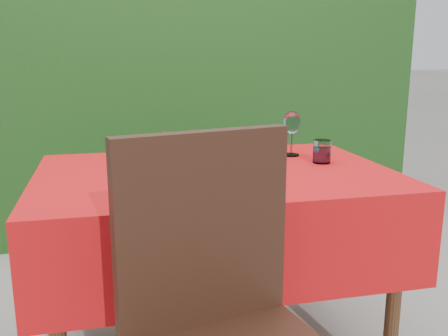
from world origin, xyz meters
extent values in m
cube|color=black|center=(0.00, 1.55, 0.80)|extent=(3.20, 0.55, 1.60)
cube|color=#432915|center=(0.00, 0.00, 0.72)|extent=(1.20, 0.80, 0.04)
cylinder|color=#432915|center=(0.54, -0.34, 0.35)|extent=(0.05, 0.05, 0.70)
cylinder|color=#432915|center=(-0.54, 0.34, 0.35)|extent=(0.05, 0.05, 0.70)
cylinder|color=#432915|center=(0.54, 0.34, 0.35)|extent=(0.05, 0.05, 0.70)
cube|color=#B00D0F|center=(0.00, 0.00, 0.59)|extent=(1.26, 0.86, 0.32)
cube|color=black|center=(-0.15, -0.58, 0.74)|extent=(0.44, 0.14, 0.49)
cube|color=black|center=(0.10, 0.70, 0.39)|extent=(0.46, 0.46, 0.03)
cube|color=black|center=(0.05, 0.55, 0.60)|extent=(0.35, 0.16, 0.40)
cylinder|color=black|center=(0.30, 0.79, 0.18)|extent=(0.03, 0.03, 0.37)
cylinder|color=black|center=(0.01, 0.90, 0.18)|extent=(0.03, 0.03, 0.37)
cylinder|color=black|center=(0.20, 0.50, 0.18)|extent=(0.03, 0.03, 0.37)
cylinder|color=black|center=(-0.09, 0.61, 0.18)|extent=(0.03, 0.03, 0.37)
cylinder|color=white|center=(0.04, -0.10, 0.76)|extent=(0.32, 0.32, 0.02)
cylinder|color=#B76D19|center=(0.04, -0.10, 0.78)|extent=(0.31, 0.31, 0.02)
cylinder|color=#A20E0A|center=(0.04, -0.10, 0.79)|extent=(0.25, 0.25, 0.01)
cylinder|color=silver|center=(0.08, 0.23, 0.76)|extent=(0.24, 0.24, 0.02)
ellipsoid|color=#D0C082|center=(0.08, 0.23, 0.78)|extent=(0.16, 0.16, 0.07)
cylinder|color=silver|center=(0.43, 0.03, 0.79)|extent=(0.07, 0.07, 0.09)
cylinder|color=#91AEC5|center=(0.43, 0.03, 0.78)|extent=(0.06, 0.06, 0.06)
cylinder|color=silver|center=(0.36, 0.19, 0.75)|extent=(0.07, 0.07, 0.01)
cylinder|color=silver|center=(0.36, 0.19, 0.80)|extent=(0.01, 0.01, 0.09)
ellipsoid|color=silver|center=(0.36, 0.19, 0.88)|extent=(0.07, 0.07, 0.09)
cube|color=#BABBC2|center=(-0.30, -0.10, 0.75)|extent=(0.12, 0.17, 0.00)
camera|label=1|loc=(-0.37, -1.70, 1.16)|focal=40.00mm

